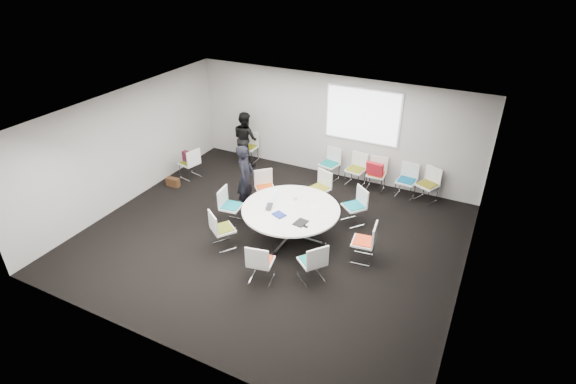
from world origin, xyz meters
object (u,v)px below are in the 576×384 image
at_px(chair_ring_c, 319,195).
at_px(chair_ring_h, 312,268).
at_px(chair_ring_b, 354,213).
at_px(maroon_bag, 189,157).
at_px(chair_back_c, 376,180).
at_px(conference_table, 291,216).
at_px(chair_person_back, 249,152).
at_px(person_main, 246,178).
at_px(chair_ring_g, 261,269).
at_px(cup, 295,198).
at_px(chair_back_a, 329,170).
at_px(brown_bag, 173,182).
at_px(laptop, 271,207).
at_px(chair_ring_a, 363,249).
at_px(person_back, 245,138).
at_px(chair_ring_e, 231,213).
at_px(chair_back_b, 355,175).
at_px(chair_ring_d, 266,194).
at_px(chair_back_d, 406,187).
at_px(chair_ring_f, 223,236).
at_px(chair_spare_left, 190,169).
at_px(chair_back_e, 427,191).

xyz_separation_m(chair_ring_c, chair_ring_h, (1.01, -2.69, 0.00)).
relative_size(chair_ring_b, maroon_bag, 2.20).
relative_size(chair_ring_b, chair_back_c, 1.00).
distance_m(conference_table, maroon_bag, 3.97).
bearing_deg(chair_person_back, maroon_bag, 58.67).
bearing_deg(person_main, chair_ring_g, -158.35).
bearing_deg(cup, chair_back_a, 94.38).
bearing_deg(brown_bag, chair_back_a, 32.33).
relative_size(chair_person_back, maroon_bag, 2.20).
relative_size(chair_ring_b, laptop, 2.75).
distance_m(chair_ring_a, chair_person_back, 5.47).
relative_size(chair_ring_g, laptop, 2.75).
xyz_separation_m(conference_table, laptop, (-0.40, -0.15, 0.21)).
bearing_deg(chair_ring_b, person_back, 17.08).
height_order(conference_table, person_main, person_main).
xyz_separation_m(chair_ring_b, chair_ring_e, (-2.54, -1.28, 0.00)).
distance_m(chair_ring_e, cup, 1.56).
distance_m(chair_back_b, brown_bag, 4.90).
bearing_deg(conference_table, cup, 102.34).
distance_m(chair_ring_d, chair_person_back, 2.59).
bearing_deg(chair_ring_h, person_back, 83.75).
height_order(chair_back_d, brown_bag, chair_back_d).
distance_m(chair_ring_f, chair_spare_left, 3.47).
bearing_deg(person_back, chair_ring_b, -177.80).
bearing_deg(chair_person_back, conference_table, 131.24).
bearing_deg(chair_ring_c, chair_back_e, -129.21).
bearing_deg(chair_back_c, laptop, 62.24).
bearing_deg(chair_ring_f, chair_ring_c, 100.75).
bearing_deg(chair_spare_left, chair_back_e, -62.46).
bearing_deg(chair_ring_g, conference_table, 83.69).
relative_size(chair_ring_d, chair_back_d, 1.00).
height_order(chair_ring_e, chair_back_b, same).
bearing_deg(chair_back_b, maroon_bag, 29.72).
xyz_separation_m(conference_table, chair_back_c, (1.04, 2.96, -0.25)).
xyz_separation_m(chair_back_c, person_main, (-2.55, -2.33, 0.55)).
relative_size(chair_ring_b, person_main, 0.53).
bearing_deg(conference_table, chair_ring_e, -175.29).
height_order(chair_back_d, chair_spare_left, same).
relative_size(conference_table, maroon_bag, 5.32).
distance_m(chair_ring_d, cup, 1.35).
height_order(chair_ring_g, person_main, person_main).
bearing_deg(chair_back_d, person_back, 6.75).
bearing_deg(chair_ring_e, maroon_bag, -129.01).
height_order(chair_ring_f, brown_bag, chair_ring_f).
bearing_deg(chair_ring_h, chair_person_back, 82.57).
height_order(chair_ring_d, maroon_bag, chair_ring_d).
distance_m(chair_back_e, chair_person_back, 5.21).
distance_m(chair_ring_d, chair_ring_f, 1.96).
xyz_separation_m(chair_ring_e, chair_ring_f, (0.35, -0.86, 0.00)).
bearing_deg(chair_ring_e, person_main, 176.19).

